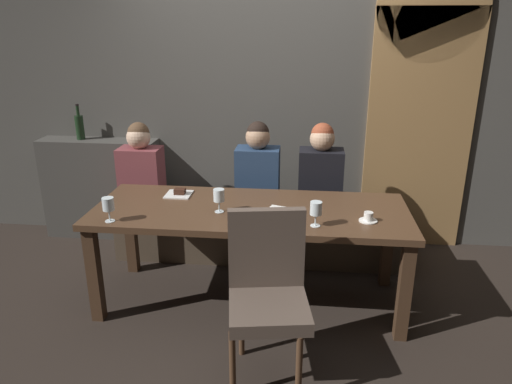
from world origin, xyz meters
name	(u,v)px	position (x,y,z in m)	size (l,w,h in m)	color
ground	(251,300)	(0.00, 0.00, 0.00)	(9.00, 9.00, 0.00)	black
back_wall_tiled	(266,79)	(0.00, 1.22, 1.50)	(6.00, 0.12, 3.00)	#4C4944
arched_door	(422,98)	(1.35, 1.15, 1.36)	(0.90, 0.05, 2.55)	olive
back_counter	(103,188)	(-1.55, 1.04, 0.47)	(1.10, 0.28, 0.95)	#413E3A
dining_table	(250,220)	(0.00, 0.00, 0.65)	(2.20, 0.84, 0.74)	#412B1C
banquette_bench	(260,233)	(0.00, 0.70, 0.23)	(2.50, 0.44, 0.45)	#4A3C2E
chair_near_side	(268,285)	(0.18, -0.72, 0.56)	(0.50, 0.50, 0.98)	#4C3321
diner_redhead	(141,167)	(-1.04, 0.72, 0.80)	(0.36, 0.24, 0.73)	brown
diner_bearded	(258,170)	(-0.02, 0.69, 0.81)	(0.36, 0.24, 0.77)	navy
diner_far_end	(321,172)	(0.50, 0.70, 0.81)	(0.36, 0.24, 0.77)	black
wine_bottle_dark_red	(80,126)	(-1.71, 1.04, 1.07)	(0.08, 0.08, 0.33)	black
wine_glass_end_right	(316,209)	(0.45, -0.26, 0.86)	(0.08, 0.08, 0.16)	silver
wine_glass_near_left	(219,196)	(-0.20, -0.09, 0.86)	(0.08, 0.08, 0.16)	silver
wine_glass_far_right	(108,205)	(-0.88, -0.33, 0.85)	(0.08, 0.08, 0.16)	silver
espresso_cup	(368,218)	(0.79, -0.15, 0.77)	(0.12, 0.12, 0.06)	white
dessert_plate	(179,193)	(-0.57, 0.21, 0.75)	(0.19, 0.19, 0.05)	white
folded_napkin	(277,209)	(0.19, 0.00, 0.74)	(0.11, 0.10, 0.01)	silver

